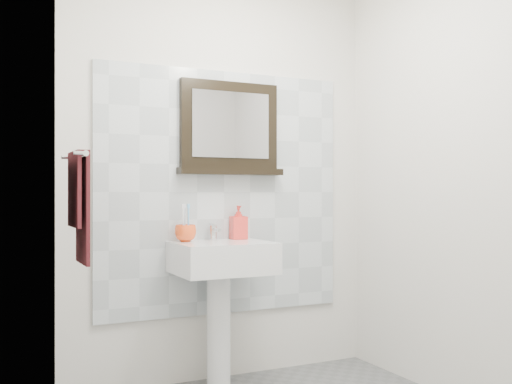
% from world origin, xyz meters
% --- Properties ---
extents(back_wall, '(2.00, 0.01, 2.50)m').
position_xyz_m(back_wall, '(0.00, 1.10, 1.25)').
color(back_wall, silver).
rests_on(back_wall, ground).
extents(left_wall, '(0.01, 2.20, 2.50)m').
position_xyz_m(left_wall, '(-1.00, 0.00, 1.25)').
color(left_wall, silver).
rests_on(left_wall, ground).
extents(right_wall, '(0.01, 2.20, 2.50)m').
position_xyz_m(right_wall, '(1.00, 0.00, 1.25)').
color(right_wall, silver).
rests_on(right_wall, ground).
extents(splashback, '(1.60, 0.02, 1.50)m').
position_xyz_m(splashback, '(0.00, 1.09, 1.15)').
color(splashback, silver).
rests_on(splashback, back_wall).
extents(pedestal_sink, '(0.55, 0.44, 0.96)m').
position_xyz_m(pedestal_sink, '(-0.10, 0.87, 0.68)').
color(pedestal_sink, white).
rests_on(pedestal_sink, ground).
extents(toothbrush_cup, '(0.14, 0.14, 0.10)m').
position_xyz_m(toothbrush_cup, '(-0.29, 0.98, 0.91)').
color(toothbrush_cup, '#F7511D').
rests_on(toothbrush_cup, pedestal_sink).
extents(toothbrushes, '(0.05, 0.04, 0.21)m').
position_xyz_m(toothbrushes, '(-0.29, 0.98, 0.98)').
color(toothbrushes, white).
rests_on(toothbrushes, toothbrush_cup).
extents(soap_dispenser, '(0.10, 0.10, 0.21)m').
position_xyz_m(soap_dispenser, '(0.07, 1.02, 0.96)').
color(soap_dispenser, red).
rests_on(soap_dispenser, pedestal_sink).
extents(framed_mirror, '(0.68, 0.11, 0.58)m').
position_xyz_m(framed_mirror, '(0.03, 1.06, 1.53)').
color(framed_mirror, black).
rests_on(framed_mirror, back_wall).
extents(towel_bar, '(0.07, 0.40, 0.03)m').
position_xyz_m(towel_bar, '(-0.95, 0.67, 1.33)').
color(towel_bar, silver).
rests_on(towel_bar, left_wall).
extents(hand_towel, '(0.06, 0.30, 0.55)m').
position_xyz_m(hand_towel, '(-0.94, 0.67, 1.12)').
color(hand_towel, '#340E11').
rests_on(hand_towel, towel_bar).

